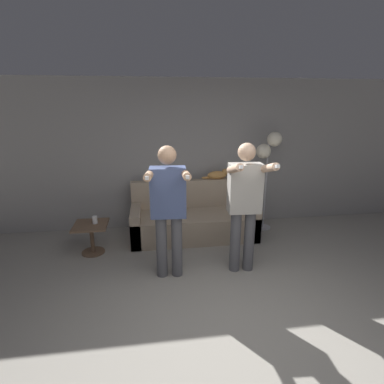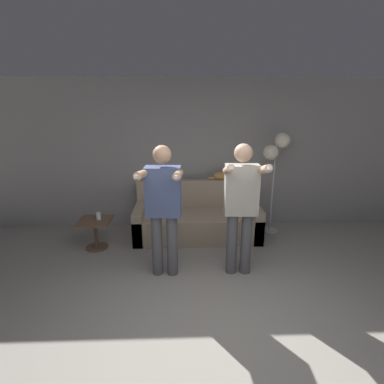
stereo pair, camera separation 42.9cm
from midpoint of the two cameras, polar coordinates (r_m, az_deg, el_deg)
ground_plane at (r=3.22m, az=9.43°, el=-26.56°), size 16.00×16.00×0.00m
wall_back at (r=5.36m, az=3.91°, el=7.02°), size 10.00×0.05×2.60m
couch at (r=5.11m, az=3.40°, el=-5.38°), size 2.07×0.85×0.91m
person_left at (r=3.70m, az=-2.21°, el=-2.19°), size 0.54×0.69×1.72m
person_right at (r=3.83m, az=12.55°, el=-1.86°), size 0.51×0.67×1.73m
cat at (r=5.25m, az=8.48°, el=3.15°), size 0.47×0.15×0.18m
floor_lamp at (r=5.22m, az=18.05°, el=7.17°), size 0.43×0.28×1.73m
side_table at (r=4.82m, az=-15.56°, el=-6.65°), size 0.49×0.49×0.46m
cup at (r=4.76m, az=-14.93°, el=-4.50°), size 0.07×0.07×0.11m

